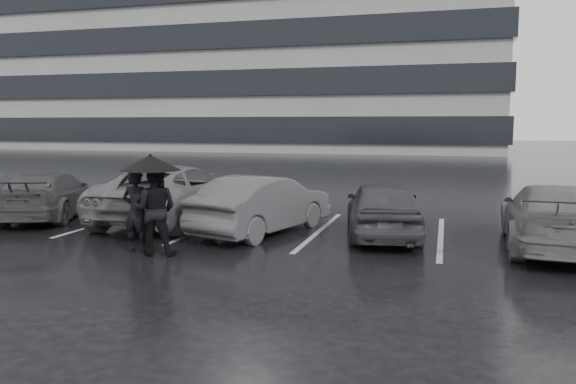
% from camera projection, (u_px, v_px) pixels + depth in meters
% --- Properties ---
extents(ground, '(160.00, 160.00, 0.00)m').
position_uv_depth(ground, '(263.00, 252.00, 11.20)').
color(ground, black).
rests_on(ground, ground).
extents(office_building, '(61.00, 26.00, 29.00)m').
position_uv_depth(office_building, '(209.00, 15.00, 61.23)').
color(office_building, gray).
rests_on(office_building, ground).
extents(car_main, '(2.25, 4.11, 1.33)m').
position_uv_depth(car_main, '(383.00, 208.00, 12.64)').
color(car_main, black).
rests_on(car_main, ground).
extents(car_west_a, '(2.52, 4.33, 1.35)m').
position_uv_depth(car_west_a, '(263.00, 204.00, 13.10)').
color(car_west_a, '#2C2C2E').
rests_on(car_west_a, ground).
extents(car_west_b, '(2.66, 5.44, 1.49)m').
position_uv_depth(car_west_b, '(173.00, 193.00, 14.66)').
color(car_west_b, '#48484B').
rests_on(car_west_b, ground).
extents(car_west_c, '(3.06, 4.66, 1.25)m').
position_uv_depth(car_west_c, '(50.00, 195.00, 15.14)').
color(car_west_c, black).
rests_on(car_west_c, ground).
extents(car_east, '(2.09, 4.70, 1.34)m').
position_uv_depth(car_east, '(553.00, 217.00, 11.38)').
color(car_east, '#48484B').
rests_on(car_east, ground).
extents(pedestrian_left, '(0.61, 0.40, 1.65)m').
position_uv_depth(pedestrian_left, '(137.00, 211.00, 11.12)').
color(pedestrian_left, black).
rests_on(pedestrian_left, ground).
extents(pedestrian_right, '(0.98, 0.83, 1.78)m').
position_uv_depth(pedestrian_right, '(155.00, 210.00, 10.88)').
color(pedestrian_right, black).
rests_on(pedestrian_right, ground).
extents(umbrella, '(1.16, 1.16, 1.97)m').
position_uv_depth(umbrella, '(150.00, 163.00, 10.83)').
color(umbrella, black).
rests_on(umbrella, ground).
extents(stall_stripes, '(19.72, 5.00, 0.00)m').
position_uv_depth(stall_stripes, '(264.00, 228.00, 13.80)').
color(stall_stripes, '#A5A5A8').
rests_on(stall_stripes, ground).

